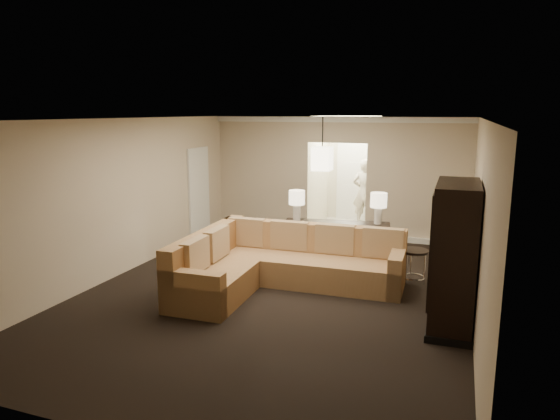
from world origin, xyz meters
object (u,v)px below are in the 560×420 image
at_px(armoire, 453,259).
at_px(person, 365,189).
at_px(drink_table, 414,259).
at_px(sectional_sofa, 277,264).
at_px(console_table, 336,238).
at_px(coffee_table, 235,257).

distance_m(armoire, person, 6.09).
bearing_deg(drink_table, person, 111.70).
distance_m(sectional_sofa, console_table, 1.86).
xyz_separation_m(coffee_table, console_table, (1.72, 1.00, 0.28)).
bearing_deg(sectional_sofa, armoire, -14.52).
xyz_separation_m(armoire, person, (-2.24, 5.66, 0.01)).
height_order(sectional_sofa, coffee_table, sectional_sofa).
xyz_separation_m(console_table, drink_table, (1.56, -0.80, -0.05)).
xyz_separation_m(sectional_sofa, coffee_table, (-1.14, 0.77, -0.21)).
relative_size(drink_table, person, 0.31).
bearing_deg(console_table, person, 81.81).
bearing_deg(drink_table, sectional_sofa, -155.72).
bearing_deg(drink_table, armoire, -68.65).
xyz_separation_m(coffee_table, drink_table, (3.29, 0.20, 0.24)).
bearing_deg(person, armoire, 117.72).
distance_m(coffee_table, armoire, 4.23).
xyz_separation_m(armoire, drink_table, (-0.63, 1.61, -0.53)).
bearing_deg(person, sectional_sofa, 90.02).
distance_m(sectional_sofa, drink_table, 2.36).
height_order(coffee_table, console_table, console_table).
distance_m(sectional_sofa, person, 5.08).
relative_size(sectional_sofa, armoire, 1.67).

